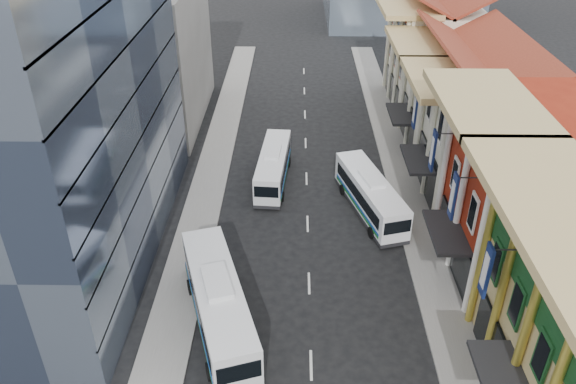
{
  "coord_description": "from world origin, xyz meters",
  "views": [
    {
      "loc": [
        -0.96,
        -13.92,
        25.0
      ],
      "look_at": [
        -1.49,
        19.47,
        4.45
      ],
      "focal_mm": 35.0,
      "sensor_mm": 36.0,
      "label": 1
    }
  ],
  "objects_px": {
    "office_tower": "(28,44)",
    "bus_right": "(370,195)",
    "bus_left_far": "(273,166)",
    "bus_left_near": "(219,303)"
  },
  "relations": [
    {
      "from": "office_tower",
      "to": "bus_right",
      "type": "height_order",
      "value": "office_tower"
    },
    {
      "from": "bus_right",
      "to": "bus_left_far",
      "type": "bearing_deg",
      "value": 133.21
    },
    {
      "from": "office_tower",
      "to": "bus_left_far",
      "type": "distance_m",
      "value": 21.67
    },
    {
      "from": "office_tower",
      "to": "bus_left_near",
      "type": "xyz_separation_m",
      "value": [
        11.5,
        -8.0,
        -13.15
      ]
    },
    {
      "from": "bus_left_near",
      "to": "bus_right",
      "type": "relative_size",
      "value": 1.13
    },
    {
      "from": "bus_left_near",
      "to": "bus_left_far",
      "type": "relative_size",
      "value": 1.2
    },
    {
      "from": "bus_left_far",
      "to": "bus_right",
      "type": "relative_size",
      "value": 0.94
    },
    {
      "from": "office_tower",
      "to": "bus_left_near",
      "type": "height_order",
      "value": "office_tower"
    },
    {
      "from": "bus_left_far",
      "to": "bus_right",
      "type": "distance_m",
      "value": 9.15
    },
    {
      "from": "office_tower",
      "to": "bus_left_far",
      "type": "height_order",
      "value": "office_tower"
    }
  ]
}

